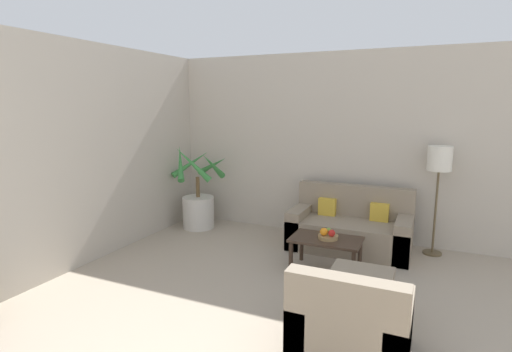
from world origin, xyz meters
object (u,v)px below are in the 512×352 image
Objects in this scene: potted_palm at (198,202)px; apple_green at (329,231)px; fruit_bowl at (328,237)px; ottoman at (360,291)px; orange_fruit at (324,232)px; floor_lamp at (439,165)px; armchair at (352,328)px; coffee_table at (326,243)px; apple_red at (332,233)px; sofa_loveseat at (350,229)px.

potted_palm is 20.40× the size of apple_green.
ottoman is (0.52, -0.78, -0.23)m from fruit_bowl.
potted_palm is 14.80× the size of orange_fruit.
floor_lamp is 1.70× the size of armchair.
potted_palm is 2.43m from apple_green.
apple_green is at bearing -18.51° from potted_palm.
coffee_table is 0.17m from apple_red.
armchair is (-0.55, -2.68, -0.94)m from floor_lamp.
sofa_loveseat reaches higher than armchair.
coffee_table is 9.88× the size of apple_red.
sofa_loveseat is 0.88m from fruit_bowl.
orange_fruit is (-0.04, -0.03, 0.07)m from fruit_bowl.
apple_green is at bearing -137.35° from floor_lamp.
apple_red is (2.37, -0.88, 0.07)m from potted_palm.
orange_fruit reaches higher than apple_green.
potted_palm reaches higher than armchair.
orange_fruit is 0.16× the size of ottoman.
sofa_loveseat is at bearing -165.87° from floor_lamp.
potted_palm is 16.24× the size of apple_red.
coffee_table is 12.41× the size of apple_green.
apple_red is 0.12m from apple_green.
apple_green is 1.74m from armchair.
armchair reaches higher than apple_green.
armchair reaches higher than apple_red.
armchair is (0.61, -1.56, -0.08)m from coffee_table.
sofa_loveseat is at bearing 87.41° from apple_red.
sofa_loveseat is at bearing 0.48° from potted_palm.
armchair is at bearing -67.61° from orange_fruit.
orange_fruit is at bearing 178.06° from apple_red.
apple_green is 0.08× the size of armchair.
apple_red is at bearing 109.35° from armchair.
ottoman is at bearing -57.94° from apple_green.
armchair is 0.78m from ottoman.
potted_palm is 0.85× the size of sofa_loveseat.
apple_green is at bearing 100.73° from fruit_bowl.
apple_red is (0.07, -0.04, 0.15)m from coffee_table.
coffee_table is 0.16m from orange_fruit.
ottoman is at bearing -29.70° from potted_palm.
potted_palm reaches higher than ottoman.
apple_green is 1.04m from ottoman.
apple_green reaches higher than coffee_table.
sofa_loveseat is at bearing 101.53° from armchair.
armchair is at bearing -68.78° from coffee_table.
floor_lamp reaches higher than apple_green.
fruit_bowl is (0.02, -0.01, 0.08)m from coffee_table.
floor_lamp is 2.89m from armchair.
potted_palm reaches higher than coffee_table.
orange_fruit is (-0.09, 0.00, 0.00)m from apple_red.
ottoman is (-0.61, -1.90, -1.00)m from floor_lamp.
floor_lamp is at bearing 42.65° from apple_green.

